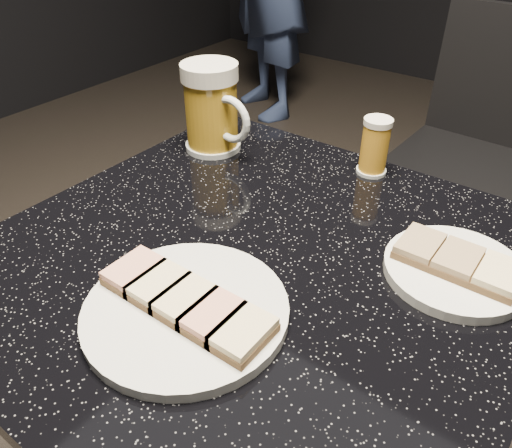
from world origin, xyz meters
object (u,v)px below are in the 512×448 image
at_px(plate_large, 186,311).
at_px(beer_mug, 212,108).
at_px(beer_tumbler, 375,147).
at_px(table, 256,369).
at_px(chair, 477,144).
at_px(plate_small, 455,270).

height_order(plate_large, beer_mug, beer_mug).
relative_size(beer_mug, beer_tumbler, 1.61).
bearing_deg(beer_tumbler, table, -94.70).
relative_size(beer_tumbler, chair, 0.11).
bearing_deg(beer_mug, chair, 71.66).
bearing_deg(plate_large, plate_small, 48.66).
xyz_separation_m(table, chair, (0.04, 1.08, -0.01)).
bearing_deg(plate_small, table, -152.74).
bearing_deg(beer_tumbler, chair, 89.16).
distance_m(plate_large, table, 0.29).
bearing_deg(plate_large, chair, 88.42).
xyz_separation_m(table, beer_mug, (-0.25, 0.21, 0.32)).
bearing_deg(beer_mug, table, -39.56).
height_order(plate_small, beer_tumbler, beer_tumbler).
height_order(plate_large, beer_tumbler, beer_tumbler).
height_order(table, beer_mug, beer_mug).
relative_size(plate_small, chair, 0.21).
bearing_deg(plate_large, beer_mug, 126.15).
xyz_separation_m(table, beer_tumbler, (0.02, 0.30, 0.29)).
bearing_deg(chair, beer_mug, -108.34).
distance_m(plate_small, table, 0.36).
bearing_deg(plate_large, table, 91.01).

